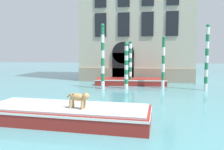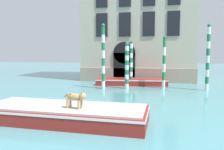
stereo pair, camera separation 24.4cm
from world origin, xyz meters
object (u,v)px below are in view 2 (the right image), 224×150
at_px(mooring_pole_3, 131,63).
at_px(mooring_pole_4, 103,56).
at_px(boat_moored_near_palazzo, 131,81).
at_px(mooring_pole_0, 127,65).
at_px(dog_on_deck, 76,97).
at_px(boat_foreground, 64,113).
at_px(mooring_pole_1, 164,62).
at_px(mooring_pole_2, 208,57).

xyz_separation_m(mooring_pole_3, mooring_pole_4, (-1.87, -1.86, 0.56)).
bearing_deg(mooring_pole_3, boat_moored_near_palazzo, 91.63).
bearing_deg(boat_moored_near_palazzo, mooring_pole_4, -132.83).
height_order(mooring_pole_0, mooring_pole_4, mooring_pole_4).
xyz_separation_m(dog_on_deck, mooring_pole_3, (1.06, 10.10, 0.80)).
bearing_deg(mooring_pole_3, boat_foreground, -99.53).
height_order(boat_moored_near_palazzo, mooring_pole_3, mooring_pole_3).
relative_size(mooring_pole_1, mooring_pole_2, 0.84).
bearing_deg(dog_on_deck, boat_foreground, 163.56).
height_order(dog_on_deck, mooring_pole_2, mooring_pole_2).
xyz_separation_m(boat_moored_near_palazzo, mooring_pole_3, (0.01, -0.50, 1.54)).
xyz_separation_m(mooring_pole_2, mooring_pole_4, (-7.24, -0.38, 0.06)).
bearing_deg(dog_on_deck, mooring_pole_0, 98.11).
relative_size(mooring_pole_0, mooring_pole_3, 0.94).
distance_m(dog_on_deck, boat_moored_near_palazzo, 10.68).
bearing_deg(boat_moored_near_palazzo, mooring_pole_1, -35.67).
distance_m(boat_moored_near_palazzo, mooring_pole_0, 2.51).
bearing_deg(mooring_pole_2, mooring_pole_4, -176.95).
height_order(boat_foreground, mooring_pole_2, mooring_pole_2).
distance_m(mooring_pole_0, mooring_pole_1, 2.73).
bearing_deg(mooring_pole_2, dog_on_deck, -126.69).
distance_m(boat_moored_near_palazzo, mooring_pole_4, 3.66).
relative_size(boat_foreground, mooring_pole_3, 1.76).
xyz_separation_m(dog_on_deck, boat_moored_near_palazzo, (1.04, 10.61, -0.74)).
bearing_deg(dog_on_deck, mooring_pole_3, 98.02).
height_order(boat_moored_near_palazzo, mooring_pole_2, mooring_pole_2).
bearing_deg(mooring_pole_2, boat_foreground, -130.23).
bearing_deg(mooring_pole_4, mooring_pole_0, 10.45).
bearing_deg(mooring_pole_4, boat_moored_near_palazzo, 51.94).
relative_size(dog_on_deck, mooring_pole_0, 0.27).
xyz_separation_m(mooring_pole_1, mooring_pole_3, (-2.49, 1.00, -0.13)).
bearing_deg(mooring_pole_0, mooring_pole_4, -169.55).
relative_size(boat_moored_near_palazzo, mooring_pole_2, 1.28).
distance_m(dog_on_deck, mooring_pole_3, 10.19).
relative_size(boat_moored_near_palazzo, mooring_pole_3, 1.63).
distance_m(boat_foreground, mooring_pole_3, 10.01).
bearing_deg(boat_foreground, mooring_pole_1, 67.84).
bearing_deg(mooring_pole_3, dog_on_deck, -95.98).
xyz_separation_m(dog_on_deck, mooring_pole_4, (-0.81, 8.24, 1.36)).
bearing_deg(boat_foreground, boat_moored_near_palazzo, 84.04).
bearing_deg(mooring_pole_3, mooring_pole_0, -96.48).
relative_size(boat_foreground, dog_on_deck, 7.03).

